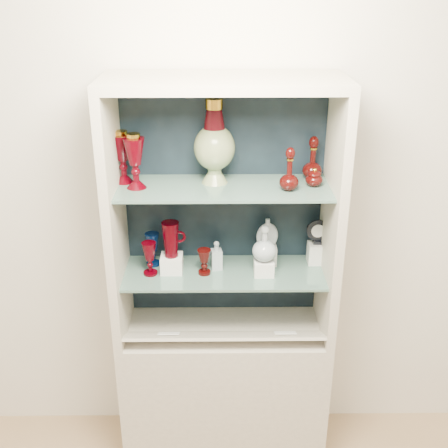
{
  "coord_description": "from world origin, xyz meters",
  "views": [
    {
      "loc": [
        -0.02,
        -0.74,
        2.32
      ],
      "look_at": [
        0.0,
        1.53,
        1.3
      ],
      "focal_mm": 45.0,
      "sensor_mm": 36.0,
      "label": 1
    }
  ],
  "objects_px": {
    "pedestal_lamp_right": "(135,161)",
    "ruby_decanter_b": "(313,156)",
    "ruby_decanter_a": "(290,167)",
    "flat_flask": "(267,232)",
    "ruby_goblet_tall": "(150,258)",
    "clear_round_decanter": "(265,244)",
    "enamel_urn": "(214,142)",
    "clear_square_bottle": "(217,255)",
    "lidded_bowl": "(314,177)",
    "cobalt_goblet": "(153,249)",
    "pedestal_lamp_left": "(123,157)",
    "ruby_goblet_small": "(204,262)",
    "ruby_pitcher": "(171,239)",
    "cameo_medallion": "(318,232)"
  },
  "relations": [
    {
      "from": "ruby_decanter_b",
      "to": "cobalt_goblet",
      "type": "xyz_separation_m",
      "value": [
        -0.73,
        -0.03,
        -0.44
      ]
    },
    {
      "from": "pedestal_lamp_right",
      "to": "flat_flask",
      "type": "distance_m",
      "value": 0.7
    },
    {
      "from": "pedestal_lamp_left",
      "to": "ruby_decanter_a",
      "type": "xyz_separation_m",
      "value": [
        0.72,
        -0.11,
        -0.01
      ]
    },
    {
      "from": "lidded_bowl",
      "to": "flat_flask",
      "type": "height_order",
      "value": "lidded_bowl"
    },
    {
      "from": "ruby_decanter_a",
      "to": "lidded_bowl",
      "type": "xyz_separation_m",
      "value": [
        0.11,
        0.05,
        -0.06
      ]
    },
    {
      "from": "ruby_goblet_tall",
      "to": "clear_round_decanter",
      "type": "xyz_separation_m",
      "value": [
        0.52,
        -0.01,
        0.07
      ]
    },
    {
      "from": "enamel_urn",
      "to": "clear_square_bottle",
      "type": "height_order",
      "value": "enamel_urn"
    },
    {
      "from": "cobalt_goblet",
      "to": "clear_round_decanter",
      "type": "relative_size",
      "value": 0.97
    },
    {
      "from": "ruby_goblet_small",
      "to": "enamel_urn",
      "type": "bearing_deg",
      "value": 56.63
    },
    {
      "from": "pedestal_lamp_left",
      "to": "enamel_urn",
      "type": "height_order",
      "value": "enamel_urn"
    },
    {
      "from": "ruby_decanter_a",
      "to": "clear_square_bottle",
      "type": "distance_m",
      "value": 0.56
    },
    {
      "from": "pedestal_lamp_left",
      "to": "flat_flask",
      "type": "xyz_separation_m",
      "value": [
        0.64,
        0.02,
        -0.37
      ]
    },
    {
      "from": "ruby_decanter_a",
      "to": "ruby_decanter_b",
      "type": "xyz_separation_m",
      "value": [
        0.12,
        0.15,
        -0.0
      ]
    },
    {
      "from": "enamel_urn",
      "to": "clear_square_bottle",
      "type": "distance_m",
      "value": 0.53
    },
    {
      "from": "clear_round_decanter",
      "to": "cobalt_goblet",
      "type": "bearing_deg",
      "value": 169.16
    },
    {
      "from": "ruby_decanter_a",
      "to": "flat_flask",
      "type": "bearing_deg",
      "value": 118.81
    },
    {
      "from": "ruby_goblet_small",
      "to": "cameo_medallion",
      "type": "distance_m",
      "value": 0.55
    },
    {
      "from": "ruby_pitcher",
      "to": "cameo_medallion",
      "type": "xyz_separation_m",
      "value": [
        0.68,
        0.08,
        -0.0
      ]
    },
    {
      "from": "pedestal_lamp_left",
      "to": "cobalt_goblet",
      "type": "relative_size",
      "value": 1.44
    },
    {
      "from": "pedestal_lamp_right",
      "to": "ruby_decanter_b",
      "type": "height_order",
      "value": "pedestal_lamp_right"
    },
    {
      "from": "lidded_bowl",
      "to": "ruby_goblet_small",
      "type": "height_order",
      "value": "lidded_bowl"
    },
    {
      "from": "pedestal_lamp_left",
      "to": "pedestal_lamp_right",
      "type": "xyz_separation_m",
      "value": [
        0.06,
        -0.07,
        0.0
      ]
    },
    {
      "from": "cobalt_goblet",
      "to": "clear_square_bottle",
      "type": "height_order",
      "value": "cobalt_goblet"
    },
    {
      "from": "pedestal_lamp_right",
      "to": "cameo_medallion",
      "type": "xyz_separation_m",
      "value": [
        0.82,
        0.09,
        -0.38
      ]
    },
    {
      "from": "cobalt_goblet",
      "to": "clear_round_decanter",
      "type": "bearing_deg",
      "value": -10.84
    },
    {
      "from": "pedestal_lamp_left",
      "to": "cobalt_goblet",
      "type": "bearing_deg",
      "value": 5.98
    },
    {
      "from": "clear_round_decanter",
      "to": "lidded_bowl",
      "type": "bearing_deg",
      "value": 7.97
    },
    {
      "from": "pedestal_lamp_left",
      "to": "enamel_urn",
      "type": "distance_m",
      "value": 0.41
    },
    {
      "from": "ruby_goblet_small",
      "to": "clear_square_bottle",
      "type": "height_order",
      "value": "clear_square_bottle"
    },
    {
      "from": "ruby_goblet_tall",
      "to": "pedestal_lamp_left",
      "type": "bearing_deg",
      "value": 141.07
    },
    {
      "from": "enamel_urn",
      "to": "ruby_goblet_tall",
      "type": "height_order",
      "value": "enamel_urn"
    },
    {
      "from": "pedestal_lamp_right",
      "to": "enamel_urn",
      "type": "xyz_separation_m",
      "value": [
        0.34,
        0.07,
        0.07
      ]
    },
    {
      "from": "enamel_urn",
      "to": "ruby_pitcher",
      "type": "height_order",
      "value": "enamel_urn"
    },
    {
      "from": "ruby_decanter_a",
      "to": "ruby_decanter_b",
      "type": "distance_m",
      "value": 0.19
    },
    {
      "from": "ruby_decanter_b",
      "to": "clear_round_decanter",
      "type": "relative_size",
      "value": 1.25
    },
    {
      "from": "clear_square_bottle",
      "to": "flat_flask",
      "type": "bearing_deg",
      "value": 13.11
    },
    {
      "from": "ruby_goblet_tall",
      "to": "cameo_medallion",
      "type": "bearing_deg",
      "value": 7.62
    },
    {
      "from": "enamel_urn",
      "to": "pedestal_lamp_right",
      "type": "bearing_deg",
      "value": -169.0
    },
    {
      "from": "ruby_goblet_tall",
      "to": "ruby_goblet_small",
      "type": "height_order",
      "value": "ruby_goblet_tall"
    },
    {
      "from": "ruby_decanter_a",
      "to": "lidded_bowl",
      "type": "distance_m",
      "value": 0.14
    },
    {
      "from": "pedestal_lamp_left",
      "to": "cameo_medallion",
      "type": "relative_size",
      "value": 1.84
    },
    {
      "from": "clear_round_decanter",
      "to": "ruby_goblet_small",
      "type": "bearing_deg",
      "value": 178.57
    },
    {
      "from": "pedestal_lamp_left",
      "to": "ruby_pitcher",
      "type": "bearing_deg",
      "value": -15.98
    },
    {
      "from": "cobalt_goblet",
      "to": "ruby_goblet_small",
      "type": "relative_size",
      "value": 1.32
    },
    {
      "from": "clear_square_bottle",
      "to": "cameo_medallion",
      "type": "bearing_deg",
      "value": 6.78
    },
    {
      "from": "lidded_bowl",
      "to": "clear_square_bottle",
      "type": "bearing_deg",
      "value": 176.63
    },
    {
      "from": "lidded_bowl",
      "to": "flat_flask",
      "type": "relative_size",
      "value": 0.59
    },
    {
      "from": "flat_flask",
      "to": "cameo_medallion",
      "type": "height_order",
      "value": "flat_flask"
    },
    {
      "from": "cobalt_goblet",
      "to": "ruby_goblet_tall",
      "type": "xyz_separation_m",
      "value": [
        -0.0,
        -0.09,
        -0.0
      ]
    },
    {
      "from": "cobalt_goblet",
      "to": "ruby_goblet_small",
      "type": "bearing_deg",
      "value": -20.68
    }
  ]
}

